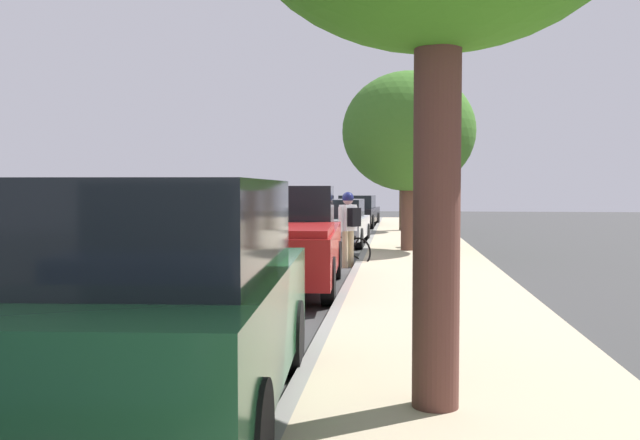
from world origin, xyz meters
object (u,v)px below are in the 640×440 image
(parked_sedan_silver_far, at_px, (338,223))
(parked_sedan_black_farthest, at_px, (357,211))
(parked_pickup_red_mid, at_px, (285,242))
(street_tree_corner, at_px, (405,132))
(pedestrian_on_phone, at_px, (432,215))
(bicycle_at_curb, at_px, (341,250))
(parked_suv_green_second, at_px, (170,297))
(cyclist_with_backpack, at_px, (349,221))
(street_tree_far_end, at_px, (409,132))

(parked_sedan_silver_far, xyz_separation_m, parked_sedan_black_farthest, (0.04, 10.54, 0.00))
(parked_sedan_silver_far, bearing_deg, parked_pickup_red_mid, -91.08)
(street_tree_corner, relative_size, pedestrian_on_phone, 3.39)
(parked_pickup_red_mid, bearing_deg, parked_sedan_black_farthest, 89.38)
(parked_pickup_red_mid, xyz_separation_m, parked_sedan_black_farthest, (0.22, 20.37, -0.15))
(bicycle_at_curb, height_order, pedestrian_on_phone, pedestrian_on_phone)
(parked_suv_green_second, height_order, parked_pickup_red_mid, parked_suv_green_second)
(cyclist_with_backpack, height_order, pedestrian_on_phone, cyclist_with_backpack)
(parked_sedan_silver_far, distance_m, cyclist_with_backpack, 6.26)
(parked_pickup_red_mid, height_order, parked_sedan_silver_far, parked_pickup_red_mid)
(street_tree_corner, bearing_deg, parked_sedan_silver_far, -110.33)
(pedestrian_on_phone, bearing_deg, parked_pickup_red_mid, -111.19)
(bicycle_at_curb, relative_size, street_tree_corner, 0.27)
(parked_sedan_black_farthest, relative_size, street_tree_corner, 0.81)
(parked_sedan_silver_far, xyz_separation_m, pedestrian_on_phone, (2.97, -1.69, 0.33))
(parked_sedan_black_farthest, relative_size, street_tree_far_end, 0.90)
(bicycle_at_curb, distance_m, street_tree_far_end, 4.44)
(parked_suv_green_second, xyz_separation_m, parked_sedan_silver_far, (-0.05, 17.19, -0.27))
(parked_suv_green_second, xyz_separation_m, cyclist_with_backpack, (0.72, 10.99, 0.09))
(parked_pickup_red_mid, bearing_deg, bicycle_at_curb, 79.75)
(street_tree_far_end, xyz_separation_m, pedestrian_on_phone, (0.74, 1.33, -2.39))
(bicycle_at_curb, bearing_deg, parked_sedan_black_farthest, 91.82)
(parked_suv_green_second, distance_m, street_tree_corner, 23.51)
(parked_suv_green_second, bearing_deg, street_tree_far_end, 81.28)
(cyclist_with_backpack, relative_size, street_tree_far_end, 0.36)
(street_tree_far_end, bearing_deg, bicycle_at_curb, -121.60)
(parked_sedan_silver_far, bearing_deg, parked_suv_green_second, -89.82)
(parked_sedan_silver_far, xyz_separation_m, cyclist_with_backpack, (0.77, -6.20, 0.36))
(parked_pickup_red_mid, bearing_deg, street_tree_far_end, 70.49)
(parked_sedan_black_farthest, bearing_deg, parked_pickup_red_mid, -90.62)
(pedestrian_on_phone, bearing_deg, street_tree_corner, 95.50)
(parked_sedan_silver_far, distance_m, pedestrian_on_phone, 3.43)
(street_tree_far_end, bearing_deg, street_tree_corner, 90.00)
(parked_sedan_black_farthest, distance_m, street_tree_corner, 6.08)
(cyclist_with_backpack, relative_size, pedestrian_on_phone, 1.10)
(street_tree_far_end, bearing_deg, parked_sedan_silver_far, 126.38)
(parked_pickup_red_mid, xyz_separation_m, cyclist_with_backpack, (0.96, 3.62, 0.21))
(parked_pickup_red_mid, bearing_deg, cyclist_with_backpack, 75.21)
(bicycle_at_curb, relative_size, pedestrian_on_phone, 0.93)
(street_tree_far_end, distance_m, street_tree_corner, 9.05)
(parked_sedan_black_farthest, height_order, bicycle_at_curb, parked_sedan_black_farthest)
(parked_pickup_red_mid, relative_size, parked_sedan_silver_far, 1.21)
(parked_suv_green_second, xyz_separation_m, pedestrian_on_phone, (2.91, 15.50, 0.05))
(parked_suv_green_second, distance_m, cyclist_with_backpack, 11.01)
(parked_suv_green_second, bearing_deg, parked_sedan_black_farthest, 90.03)
(parked_pickup_red_mid, height_order, parked_sedan_black_farthest, parked_pickup_red_mid)
(parked_suv_green_second, relative_size, parked_sedan_silver_far, 1.08)
(parked_suv_green_second, bearing_deg, street_tree_corner, 84.65)
(parked_sedan_black_farthest, relative_size, pedestrian_on_phone, 2.73)
(cyclist_with_backpack, bearing_deg, parked_pickup_red_mid, -104.79)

